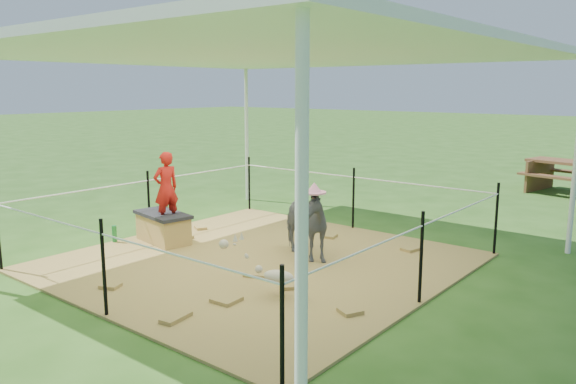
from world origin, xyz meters
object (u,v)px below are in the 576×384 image
Objects in this scene: straw_bale at (163,229)px; woman at (166,181)px; foal at (279,274)px; pony at (301,222)px; green_bottle at (114,234)px; picnic_table_near at (570,178)px.

straw_bale is 0.83× the size of woman.
pony is at bearing 99.29° from foal.
woman is 2.07m from pony.
woman reaches higher than green_bottle.
straw_bale is at bearing 148.42° from foal.
green_bottle is 0.26× the size of foal.
green_bottle is 2.82m from pony.
straw_bale is 0.72m from woman.
woman is 1.14× the size of foal.
woman reaches higher than straw_bale.
green_bottle is (-0.65, -0.45, -0.78)m from woman.
picnic_table_near is at bearing 65.35° from straw_bale.
woman reaches higher than pony.
foal is at bearing -12.90° from straw_bale.
pony is at bearing -90.40° from picnic_table_near.
woman is (0.10, -0.00, 0.71)m from straw_bale.
straw_bale reaches higher than green_bottle.
woman is at bearing 34.70° from green_bottle.
green_bottle is 9.36m from picnic_table_near.
straw_bale is 0.71m from green_bottle.
green_bottle is at bearing -45.20° from woman.
picnic_table_near is (3.54, 7.92, -0.58)m from woman.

